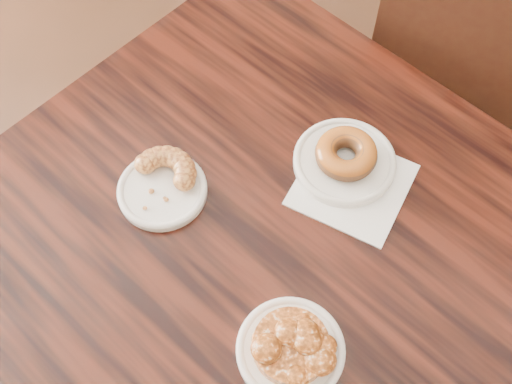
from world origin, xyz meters
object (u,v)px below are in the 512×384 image
at_px(chair_far, 465,70).
at_px(apple_fritter, 291,345).
at_px(cafe_table, 255,319).
at_px(glazed_donut, 346,154).
at_px(cruller_fragment, 161,183).

distance_m(chair_far, apple_fritter, 0.97).
bearing_deg(cafe_table, chair_far, 93.00).
xyz_separation_m(chair_far, glazed_donut, (-0.12, -0.58, 0.33)).
xyz_separation_m(cafe_table, apple_fritter, (0.12, -0.13, 0.40)).
bearing_deg(apple_fritter, chair_far, 85.54).
bearing_deg(glazed_donut, chair_far, 78.12).
xyz_separation_m(cafe_table, chair_far, (0.19, 0.77, 0.08)).
bearing_deg(chair_far, glazed_donut, 76.19).
distance_m(chair_far, glazed_donut, 0.68).
relative_size(cafe_table, apple_fritter, 6.00).
height_order(cafe_table, chair_far, chair_far).
distance_m(cafe_table, apple_fritter, 0.44).
bearing_deg(chair_far, cafe_table, 74.04).
bearing_deg(cruller_fragment, glazed_donut, 36.19).
bearing_deg(glazed_donut, cruller_fragment, -143.81).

